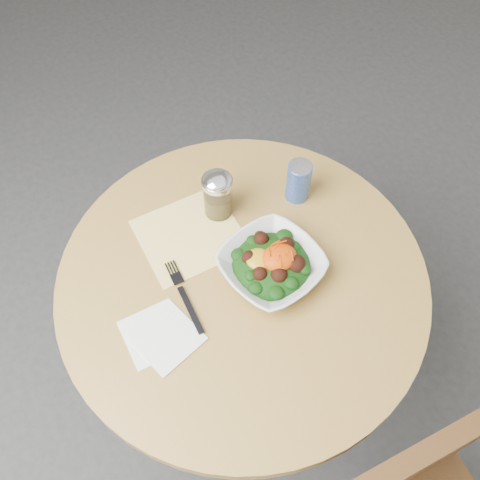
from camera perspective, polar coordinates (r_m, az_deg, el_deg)
The scene contains 8 objects.
ground at distance 1.98m, azimuth 0.18°, elevation -14.48°, with size 6.00×6.00×0.00m, color #2E2E31.
table at distance 1.47m, azimuth 0.24°, elevation -7.61°, with size 0.90×0.90×0.75m.
cloth_napkin at distance 1.36m, azimuth -5.34°, elevation 0.54°, with size 0.25×0.23×0.00m, color yellow.
paper_napkins at distance 1.24m, azimuth -8.47°, elevation -10.06°, with size 0.17×0.17×0.00m.
salad_bowl at distance 1.27m, azimuth 3.38°, elevation -2.65°, with size 0.28×0.28×0.09m.
fork at distance 1.27m, azimuth -6.05°, elevation -5.74°, with size 0.03×0.21×0.00m.
spice_shaker at distance 1.34m, azimuth -2.39°, elevation 4.83°, with size 0.08×0.08×0.14m.
beverage_can at distance 1.39m, azimuth 6.25°, elevation 6.27°, with size 0.06×0.06×0.12m.
Camera 1 is at (-0.30, -0.55, 1.88)m, focal length 40.00 mm.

